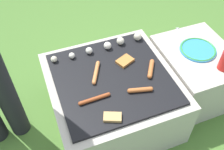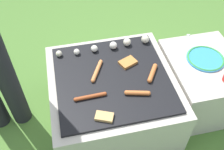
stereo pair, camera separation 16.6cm
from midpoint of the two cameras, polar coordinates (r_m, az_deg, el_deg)
name	(u,v)px [view 1 (the left image)]	position (r m, az deg, el deg)	size (l,w,h in m)	color
ground_plane	(112,114)	(1.99, -2.40, -8.59)	(14.00, 14.00, 0.00)	#47702D
grill	(112,97)	(1.83, -2.60, -4.99)	(0.81, 0.81, 0.41)	#B2AA9E
side_ledge	(193,73)	(2.04, 15.11, 0.27)	(0.48, 0.60, 0.41)	#B2AA9E
sausage_front_center	(140,90)	(1.58, 3.21, -3.41)	(0.15, 0.06, 0.03)	#B7602D
sausage_mid_right	(96,72)	(1.69, -6.30, 0.43)	(0.11, 0.18, 0.03)	#C6753D
sausage_back_right	(95,99)	(1.55, -6.89, -5.35)	(0.20, 0.03, 0.02)	#93421E
sausage_front_right	(151,69)	(1.71, 5.75, 1.23)	(0.11, 0.15, 0.03)	#B7602D
bread_slice_right	(112,117)	(1.47, -3.16, -9.34)	(0.12, 0.09, 0.02)	tan
bread_slice_center	(125,61)	(1.76, 0.14, 2.96)	(0.13, 0.11, 0.02)	#B27033
mushroom_row	(107,45)	(1.86, -3.68, 6.37)	(0.67, 0.07, 0.06)	beige
plate_colorful	(198,49)	(1.92, 15.89, 5.25)	(0.25, 0.25, 0.02)	#338CCC
fork_utensil	(180,35)	(2.02, 12.30, 8.42)	(0.07, 0.19, 0.01)	silver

